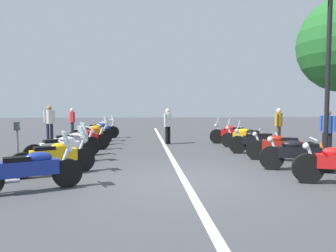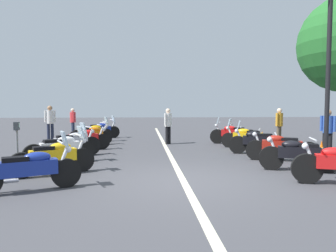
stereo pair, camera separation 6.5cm
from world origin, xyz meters
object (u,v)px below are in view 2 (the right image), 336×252
Objects in this scene: motorcycle_left_row_7 at (100,130)px; bystander_4 at (328,129)px; motorcycle_left_row_1 at (54,156)px; motorcycle_right_row_2 at (281,147)px; bystander_1 at (168,123)px; bystander_3 at (279,123)px; motorcycle_left_row_6 at (93,132)px; motorcycle_left_row_0 at (30,169)px; motorcycle_left_row_3 at (72,143)px; parking_meter at (17,136)px; motorcycle_left_row_2 at (61,148)px; motorcycle_left_row_4 at (84,139)px; motorcycle_right_row_3 at (258,141)px; bystander_2 at (50,120)px; motorcycle_right_row_5 at (233,133)px; traffic_cone_0 at (262,138)px; bystander_0 at (73,120)px; motorcycle_right_row_1 at (298,154)px; motorcycle_left_row_5 at (91,135)px; motorcycle_right_row_4 at (247,137)px; traffic_cone_1 at (321,150)px.

motorcycle_left_row_7 is 1.29× the size of bystander_4.
motorcycle_left_row_1 is 6.63m from motorcycle_right_row_2.
bystander_3 reaches higher than bystander_1.
motorcycle_left_row_0 is at bearing -112.87° from motorcycle_left_row_6.
parking_meter is at bearing -148.61° from motorcycle_left_row_3.
motorcycle_left_row_2 is 8.81m from bystander_4.
motorcycle_left_row_4 is 6.51m from motorcycle_right_row_3.
bystander_2 is at bearing 142.40° from motorcycle_left_row_6.
motorcycle_right_row_5 reaches higher than traffic_cone_0.
bystander_3 is 1.01× the size of bystander_4.
bystander_4 is at bearing -132.50° from motorcycle_right_row_2.
motorcycle_left_row_1 is at bearing 76.94° from bystander_0.
bystander_3 is (-1.86, -10.74, -0.08)m from bystander_2.
bystander_0 is at bearing 94.09° from motorcycle_left_row_6.
motorcycle_left_row_3 is at bearing 67.05° from bystander_3.
motorcycle_left_row_1 is 8.60m from motorcycle_right_row_5.
motorcycle_right_row_1 is at bearing 21.60° from bystander_2.
bystander_2 reaches higher than motorcycle_left_row_5.
motorcycle_right_row_3 is 7.76m from parking_meter.
bystander_4 is at bearing 159.87° from motorcycle_right_row_4.
parking_meter reaches higher than motorcycle_right_row_2.
motorcycle_right_row_1 is 11.61m from bystander_2.
motorcycle_left_row_7 is 2.57m from bystander_2.
motorcycle_left_row_2 reaches higher than motorcycle_left_row_5.
bystander_3 is (1.53, -8.47, 0.50)m from motorcycle_left_row_4.
traffic_cone_1 is at bearing 11.73° from bystander_4.
motorcycle_left_row_0 is at bearing 52.89° from motorcycle_right_row_3.
motorcycle_right_row_1 reaches higher than traffic_cone_1.
bystander_3 is (2.97, -2.11, 0.48)m from motorcycle_right_row_3.
motorcycle_left_row_3 is 6.84m from motorcycle_right_row_2.
motorcycle_left_row_2 is at bearing 77.20° from bystander_0.
motorcycle_right_row_1 is 3.16× the size of traffic_cone_0.
motorcycle_left_row_2 reaches higher than motorcycle_left_row_1.
bystander_2 is at bearing 37.76° from bystander_3.
motorcycle_right_row_2 is at bearing 162.82° from bystander_1.
motorcycle_right_row_5 is 1.22× the size of bystander_2.
bystander_3 is (4.41, -1.90, 0.49)m from motorcycle_right_row_2.
bystander_0 reaches higher than motorcycle_right_row_2.
motorcycle_left_row_3 is 0.94× the size of motorcycle_right_row_1.
motorcycle_left_row_2 is at bearing 29.65° from motorcycle_right_row_3.
traffic_cone_1 is (-4.21, -1.70, -0.18)m from motorcycle_right_row_5.
motorcycle_left_row_0 is 1.21× the size of bystander_1.
motorcycle_right_row_2 is at bearing -30.79° from motorcycle_left_row_2.
bystander_3 reaches higher than motorcycle_right_row_4.
motorcycle_left_row_1 is at bearing -118.19° from motorcycle_left_row_3.
motorcycle_right_row_4 is at bearing -18.65° from motorcycle_left_row_3.
motorcycle_right_row_4 reaches higher than motorcycle_left_row_5.
motorcycle_right_row_5 is at bearing 26.02° from parking_meter.
bystander_2 is (-2.46, 0.54, 0.10)m from bystander_0.
motorcycle_left_row_7 is at bearing 48.71° from traffic_cone_1.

